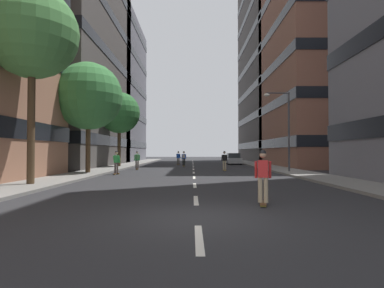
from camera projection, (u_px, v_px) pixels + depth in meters
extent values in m
plane|color=#28282B|center=(192.00, 168.00, 32.89)|extent=(147.04, 147.04, 0.00)
cube|color=gray|center=(119.00, 166.00, 35.91)|extent=(2.85, 67.40, 0.14)
cube|color=gray|center=(264.00, 166.00, 35.99)|extent=(2.85, 67.40, 0.14)
cube|color=silver|center=(197.00, 238.00, 6.39)|extent=(0.16, 2.20, 0.01)
cube|color=silver|center=(194.00, 200.00, 11.39)|extent=(0.16, 2.20, 0.01)
cube|color=silver|center=(193.00, 185.00, 16.39)|extent=(0.16, 2.20, 0.01)
cube|color=silver|center=(192.00, 177.00, 21.38)|extent=(0.16, 2.20, 0.01)
cube|color=silver|center=(192.00, 173.00, 26.38)|extent=(0.16, 2.20, 0.01)
cube|color=silver|center=(192.00, 169.00, 31.38)|extent=(0.16, 2.20, 0.01)
cube|color=silver|center=(192.00, 167.00, 36.38)|extent=(0.16, 2.20, 0.01)
cube|color=silver|center=(191.00, 165.00, 41.38)|extent=(0.16, 2.20, 0.01)
cube|color=silver|center=(191.00, 164.00, 46.38)|extent=(0.16, 2.20, 0.01)
cube|color=silver|center=(191.00, 162.00, 51.38)|extent=(0.16, 2.20, 0.01)
cube|color=silver|center=(191.00, 161.00, 56.37)|extent=(0.16, 2.20, 0.01)
cube|color=silver|center=(191.00, 161.00, 61.37)|extent=(0.16, 2.20, 0.01)
cube|color=#4C4744|center=(44.00, 22.00, 38.25)|extent=(15.94, 21.85, 34.31)
cube|color=black|center=(43.00, 141.00, 37.91)|extent=(16.06, 21.97, 1.10)
cube|color=black|center=(43.00, 100.00, 38.03)|extent=(16.06, 21.97, 1.10)
cube|color=black|center=(44.00, 58.00, 38.15)|extent=(16.06, 21.97, 1.10)
cube|color=black|center=(44.00, 17.00, 38.26)|extent=(16.06, 21.97, 1.10)
cube|color=slate|center=(91.00, 91.00, 55.96)|extent=(15.94, 19.72, 24.48)
cube|color=black|center=(90.00, 145.00, 55.74)|extent=(16.06, 19.84, 1.10)
cube|color=black|center=(90.00, 116.00, 55.85)|extent=(16.06, 19.84, 1.10)
cube|color=black|center=(91.00, 88.00, 55.97)|extent=(16.06, 19.84, 1.10)
cube|color=black|center=(91.00, 60.00, 56.08)|extent=(16.06, 19.84, 1.10)
cube|color=black|center=(91.00, 32.00, 56.20)|extent=(16.06, 19.84, 1.10)
cube|color=brown|center=(338.00, 52.00, 38.34)|extent=(15.94, 16.65, 27.09)
cube|color=black|center=(339.00, 143.00, 38.08)|extent=(16.06, 16.77, 1.10)
cube|color=black|center=(339.00, 105.00, 38.19)|extent=(16.06, 16.77, 1.10)
cube|color=black|center=(339.00, 67.00, 38.30)|extent=(16.06, 16.77, 1.10)
cube|color=black|center=(338.00, 30.00, 38.40)|extent=(16.06, 16.77, 1.10)
cube|color=#4C4744|center=(291.00, 57.00, 56.28)|extent=(15.94, 22.65, 36.65)
cube|color=black|center=(292.00, 146.00, 55.91)|extent=(16.06, 22.77, 1.10)
cube|color=black|center=(292.00, 119.00, 56.02)|extent=(16.06, 22.77, 1.10)
cube|color=black|center=(292.00, 93.00, 56.12)|extent=(16.06, 22.77, 1.10)
cube|color=black|center=(291.00, 67.00, 56.23)|extent=(16.06, 22.77, 1.10)
cube|color=black|center=(291.00, 41.00, 56.34)|extent=(16.06, 22.77, 1.10)
cube|color=black|center=(291.00, 15.00, 56.45)|extent=(16.06, 22.77, 1.10)
cube|color=#B2B7BF|center=(232.00, 160.00, 43.84)|extent=(1.80, 4.40, 0.70)
cube|color=#2D3338|center=(232.00, 155.00, 43.70)|extent=(1.60, 2.10, 0.64)
cylinder|color=black|center=(225.00, 162.00, 45.28)|extent=(0.22, 0.64, 0.64)
cylinder|color=black|center=(236.00, 162.00, 45.28)|extent=(0.22, 0.64, 0.64)
cylinder|color=black|center=(227.00, 162.00, 42.38)|extent=(0.22, 0.64, 0.64)
cylinder|color=black|center=(239.00, 162.00, 42.39)|extent=(0.22, 0.64, 0.64)
cylinder|color=#4C3823|center=(86.00, 146.00, 24.60)|extent=(0.36, 0.36, 4.03)
sphere|color=#387A3D|center=(87.00, 96.00, 24.69)|extent=(5.16, 5.16, 5.16)
cylinder|color=#4C3823|center=(117.00, 147.00, 35.11)|extent=(0.36, 0.36, 4.26)
sphere|color=#2D6B33|center=(118.00, 113.00, 35.19)|extent=(4.49, 4.49, 4.49)
cylinder|color=#4C3823|center=(29.00, 124.00, 15.88)|extent=(0.36, 0.36, 5.91)
sphere|color=#478442|center=(30.00, 33.00, 15.99)|extent=(4.51, 4.51, 4.51)
cylinder|color=#3F3F44|center=(287.00, 131.00, 26.47)|extent=(0.16, 0.16, 6.50)
cylinder|color=#3F3F44|center=(276.00, 93.00, 26.54)|extent=(1.80, 0.10, 0.10)
ellipsoid|color=silver|center=(265.00, 95.00, 26.54)|extent=(0.50, 0.30, 0.24)
cube|color=brown|center=(182.00, 166.00, 37.71)|extent=(0.30, 0.92, 0.02)
cylinder|color=#D8BF4C|center=(183.00, 166.00, 38.03)|extent=(0.19, 0.09, 0.07)
cylinder|color=#D8BF4C|center=(182.00, 166.00, 37.39)|extent=(0.19, 0.09, 0.07)
cylinder|color=black|center=(181.00, 162.00, 37.73)|extent=(0.15, 0.15, 0.80)
cylinder|color=black|center=(183.00, 162.00, 37.71)|extent=(0.15, 0.15, 0.80)
cube|color=blue|center=(182.00, 156.00, 37.73)|extent=(0.34, 0.23, 0.55)
cylinder|color=blue|center=(180.00, 157.00, 37.81)|extent=(0.11, 0.24, 0.55)
cylinder|color=blue|center=(184.00, 157.00, 37.76)|extent=(0.11, 0.24, 0.55)
sphere|color=tan|center=(182.00, 152.00, 37.76)|extent=(0.22, 0.22, 0.22)
sphere|color=black|center=(182.00, 152.00, 37.77)|extent=(0.21, 0.21, 0.21)
cube|color=beige|center=(182.00, 156.00, 37.56)|extent=(0.28, 0.19, 0.40)
cube|color=brown|center=(177.00, 164.00, 41.91)|extent=(0.40, 0.92, 0.02)
cylinder|color=#D8BF4C|center=(177.00, 164.00, 42.22)|extent=(0.19, 0.11, 0.07)
cylinder|color=#D8BF4C|center=(176.00, 165.00, 41.59)|extent=(0.19, 0.11, 0.07)
cylinder|color=#594C47|center=(176.00, 161.00, 41.94)|extent=(0.17, 0.17, 0.80)
cylinder|color=#594C47|center=(177.00, 161.00, 41.90)|extent=(0.17, 0.17, 0.80)
cube|color=blue|center=(177.00, 156.00, 41.93)|extent=(0.36, 0.27, 0.55)
cylinder|color=blue|center=(175.00, 156.00, 42.03)|extent=(0.14, 0.24, 0.55)
cylinder|color=blue|center=(178.00, 156.00, 41.93)|extent=(0.14, 0.24, 0.55)
sphere|color=#997051|center=(177.00, 152.00, 41.96)|extent=(0.22, 0.22, 0.22)
sphere|color=black|center=(177.00, 152.00, 41.96)|extent=(0.21, 0.21, 0.21)
cube|color=brown|center=(261.00, 203.00, 10.31)|extent=(0.38, 0.92, 0.02)
cylinder|color=#D8BF4C|center=(261.00, 203.00, 10.63)|extent=(0.19, 0.11, 0.07)
cylinder|color=#D8BF4C|center=(262.00, 206.00, 10.00)|extent=(0.19, 0.11, 0.07)
cylinder|color=tan|center=(258.00, 190.00, 10.34)|extent=(0.17, 0.17, 0.80)
cylinder|color=tan|center=(264.00, 190.00, 10.31)|extent=(0.17, 0.17, 0.80)
cube|color=red|center=(261.00, 169.00, 10.34)|extent=(0.35, 0.26, 0.55)
cylinder|color=red|center=(254.00, 170.00, 10.43)|extent=(0.14, 0.24, 0.55)
cylinder|color=red|center=(268.00, 170.00, 10.34)|extent=(0.14, 0.24, 0.55)
sphere|color=tan|center=(261.00, 155.00, 10.37)|extent=(0.22, 0.22, 0.22)
sphere|color=black|center=(261.00, 153.00, 10.37)|extent=(0.21, 0.21, 0.21)
cube|color=brown|center=(135.00, 169.00, 30.81)|extent=(0.38, 0.92, 0.02)
cylinder|color=#D8BF4C|center=(135.00, 169.00, 31.12)|extent=(0.19, 0.11, 0.07)
cylinder|color=#D8BF4C|center=(136.00, 169.00, 30.49)|extent=(0.19, 0.11, 0.07)
cylinder|color=#594C47|center=(134.00, 164.00, 30.80)|extent=(0.17, 0.17, 0.80)
cylinder|color=#594C47|center=(136.00, 164.00, 30.84)|extent=(0.17, 0.17, 0.80)
cube|color=green|center=(135.00, 157.00, 30.83)|extent=(0.35, 0.26, 0.55)
cylinder|color=green|center=(133.00, 158.00, 30.83)|extent=(0.14, 0.24, 0.55)
cylinder|color=green|center=(138.00, 158.00, 30.93)|extent=(0.14, 0.24, 0.55)
sphere|color=beige|center=(135.00, 153.00, 30.86)|extent=(0.22, 0.22, 0.22)
sphere|color=black|center=(135.00, 152.00, 30.86)|extent=(0.21, 0.21, 0.21)
cube|color=#4C8C4C|center=(136.00, 157.00, 30.66)|extent=(0.29, 0.21, 0.40)
cube|color=brown|center=(223.00, 170.00, 29.29)|extent=(0.28, 0.91, 0.02)
cylinder|color=#D8BF4C|center=(222.00, 170.00, 29.61)|extent=(0.19, 0.09, 0.07)
cylinder|color=#D8BF4C|center=(224.00, 170.00, 28.97)|extent=(0.19, 0.09, 0.07)
cylinder|color=tan|center=(222.00, 165.00, 29.29)|extent=(0.15, 0.15, 0.80)
cylinder|color=tan|center=(224.00, 165.00, 29.31)|extent=(0.15, 0.15, 0.80)
cube|color=black|center=(223.00, 158.00, 29.32)|extent=(0.34, 0.23, 0.55)
cylinder|color=black|center=(220.00, 158.00, 29.34)|extent=(0.11, 0.24, 0.55)
cylinder|color=black|center=(225.00, 158.00, 29.39)|extent=(0.11, 0.24, 0.55)
sphere|color=tan|center=(223.00, 153.00, 29.35)|extent=(0.22, 0.22, 0.22)
sphere|color=black|center=(223.00, 152.00, 29.35)|extent=(0.21, 0.21, 0.21)
cube|color=brown|center=(115.00, 173.00, 24.17)|extent=(0.39, 0.92, 0.02)
cylinder|color=#D8BF4C|center=(116.00, 174.00, 24.49)|extent=(0.19, 0.11, 0.07)
cylinder|color=#D8BF4C|center=(113.00, 174.00, 23.86)|extent=(0.19, 0.11, 0.07)
cylinder|color=#594C47|center=(114.00, 168.00, 24.20)|extent=(0.17, 0.17, 0.80)
cylinder|color=#594C47|center=(116.00, 168.00, 24.17)|extent=(0.17, 0.17, 0.80)
cube|color=green|center=(115.00, 159.00, 24.20)|extent=(0.36, 0.26, 0.55)
cylinder|color=green|center=(112.00, 159.00, 24.29)|extent=(0.14, 0.24, 0.55)
cylinder|color=green|center=(118.00, 159.00, 24.20)|extent=(0.14, 0.24, 0.55)
sphere|color=tan|center=(115.00, 153.00, 24.23)|extent=(0.22, 0.22, 0.22)
sphere|color=black|center=(115.00, 152.00, 24.23)|extent=(0.21, 0.21, 0.21)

